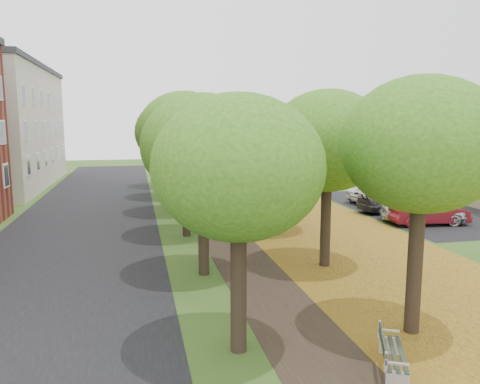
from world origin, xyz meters
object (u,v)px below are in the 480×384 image
car_red (428,212)px  car_grey (392,201)px  bench (391,353)px  car_white (380,193)px  car_silver (423,209)px

car_red → car_grey: bearing=4.2°
bench → car_red: 16.68m
car_grey → car_white: car_white is taller
car_silver → car_grey: 3.25m
car_grey → car_white: bearing=-26.3°
car_red → car_white: 7.03m
bench → car_red: size_ratio=0.41×
bench → car_silver: car_silver is taller
car_silver → bench: bearing=164.8°
bench → car_white: (11.04, 20.29, 0.23)m
bench → car_red: bearing=-12.7°
bench → car_grey: (10.02, 17.08, 0.23)m
bench → car_red: (10.02, 13.34, 0.29)m
car_silver → car_red: bearing=-159.3°
bench → car_red: car_red is taller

